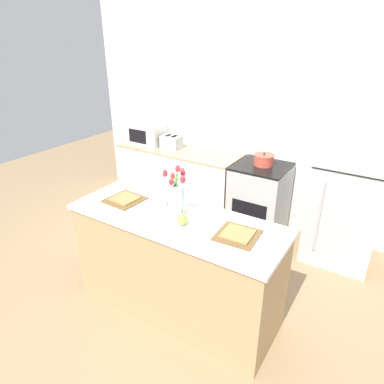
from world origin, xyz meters
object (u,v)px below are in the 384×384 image
pear_figurine (182,219)px  plate_setting_right (238,235)px  microwave (149,134)px  stove_range (259,200)px  refrigerator (350,184)px  plate_setting_left (125,199)px  cooking_pot (264,160)px  flower_vase (176,197)px  toaster (171,142)px

pear_figurine → plate_setting_right: (0.42, 0.08, -0.04)m
pear_figurine → microwave: microwave is taller
stove_range → refrigerator: size_ratio=0.50×
pear_figurine → plate_setting_left: size_ratio=0.42×
plate_setting_right → cooking_pot: bearing=105.2°
flower_vase → toaster: bearing=126.7°
stove_range → cooking_pot: (0.00, 0.03, 0.51)m
cooking_pot → flower_vase: bearing=-94.1°
plate_setting_right → cooking_pot: (-0.44, 1.62, 0.00)m
refrigerator → toaster: refrigerator is taller
refrigerator → plate_setting_left: (-1.59, -1.59, 0.06)m
plate_setting_left → cooking_pot: cooking_pot is taller
stove_range → cooking_pot: 0.51m
flower_vase → microwave: flower_vase is taller
pear_figurine → stove_range: bearing=90.7°
pear_figurine → plate_setting_left: 0.67m
stove_range → plate_setting_right: 1.73m
cooking_pot → plate_setting_left: bearing=-111.8°
refrigerator → pear_figurine: size_ratio=13.54×
refrigerator → plate_setting_left: refrigerator is taller
refrigerator → flower_vase: (-1.06, -1.57, 0.21)m
pear_figurine → toaster: (-1.28, 1.65, -0.01)m
plate_setting_right → microwave: (-2.10, 1.59, 0.08)m
stove_range → plate_setting_right: size_ratio=2.84×
pear_figurine → cooking_pot: 1.70m
toaster → plate_setting_left: bearing=-68.6°
stove_range → flower_vase: bearing=-94.0°
stove_range → flower_vase: size_ratio=1.99×
plate_setting_left → microwave: size_ratio=0.65×
pear_figurine → plate_setting_left: bearing=172.9°
stove_range → plate_setting_left: 1.79m
toaster → microwave: microwave is taller
plate_setting_right → toaster: size_ratio=1.12×
refrigerator → pear_figurine: bearing=-119.0°
microwave → plate_setting_left: bearing=-57.5°
pear_figurine → plate_setting_left: (-0.66, 0.08, -0.04)m
flower_vase → stove_range: bearing=86.0°
flower_vase → pear_figurine: size_ratio=3.42×
flower_vase → pear_figurine: 0.20m
stove_range → toaster: toaster is taller
stove_range → microwave: (-1.66, -0.00, 0.58)m
microwave → cooking_pot: bearing=0.9°
plate_setting_right → toaster: (-1.70, 1.56, 0.03)m
plate_setting_left → toaster: toaster is taller
flower_vase → plate_setting_left: (-0.53, -0.03, -0.15)m
flower_vase → pear_figurine: (0.13, -0.11, -0.11)m
toaster → cooking_pot: toaster is taller
plate_setting_left → plate_setting_right: bearing=0.0°
refrigerator → toaster: size_ratio=6.30×
stove_range → toaster: bearing=-178.7°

